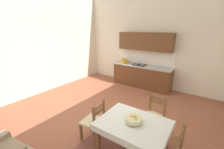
{
  "coord_description": "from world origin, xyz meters",
  "views": [
    {
      "loc": [
        2.34,
        -2.79,
        2.34
      ],
      "look_at": [
        0.16,
        0.24,
        1.17
      ],
      "focal_mm": 23.45,
      "sensor_mm": 36.0,
      "label": 1
    }
  ],
  "objects_px": {
    "dining_table": "(133,129)",
    "fruit_bowl": "(134,119)",
    "kitchen_cabinetry": "(142,66)",
    "dining_chair_kitchen_side": "(154,116)",
    "dining_chair_tv_side": "(94,121)"
  },
  "relations": [
    {
      "from": "kitchen_cabinetry",
      "to": "dining_table",
      "type": "bearing_deg",
      "value": -67.82
    },
    {
      "from": "dining_table",
      "to": "dining_chair_tv_side",
      "type": "bearing_deg",
      "value": -175.75
    },
    {
      "from": "dining_table",
      "to": "fruit_bowl",
      "type": "distance_m",
      "value": 0.2
    },
    {
      "from": "kitchen_cabinetry",
      "to": "dining_chair_kitchen_side",
      "type": "xyz_separation_m",
      "value": [
        1.48,
        -2.58,
        -0.41
      ]
    },
    {
      "from": "kitchen_cabinetry",
      "to": "fruit_bowl",
      "type": "height_order",
      "value": "kitchen_cabinetry"
    },
    {
      "from": "dining_table",
      "to": "dining_chair_tv_side",
      "type": "height_order",
      "value": "dining_chair_tv_side"
    },
    {
      "from": "dining_chair_tv_side",
      "to": "dining_chair_kitchen_side",
      "type": "xyz_separation_m",
      "value": [
        0.96,
        0.95,
        0.0
      ]
    },
    {
      "from": "dining_chair_tv_side",
      "to": "fruit_bowl",
      "type": "distance_m",
      "value": 0.97
    },
    {
      "from": "kitchen_cabinetry",
      "to": "dining_chair_kitchen_side",
      "type": "relative_size",
      "value": 2.61
    },
    {
      "from": "dining_chair_tv_side",
      "to": "fruit_bowl",
      "type": "bearing_deg",
      "value": 4.63
    },
    {
      "from": "kitchen_cabinetry",
      "to": "dining_chair_tv_side",
      "type": "distance_m",
      "value": 3.6
    },
    {
      "from": "kitchen_cabinetry",
      "to": "fruit_bowl",
      "type": "xyz_separation_m",
      "value": [
        1.41,
        -3.46,
        -0.04
      ]
    },
    {
      "from": "dining_chair_kitchen_side",
      "to": "fruit_bowl",
      "type": "distance_m",
      "value": 0.96
    },
    {
      "from": "dining_table",
      "to": "fruit_bowl",
      "type": "height_order",
      "value": "fruit_bowl"
    },
    {
      "from": "dining_chair_kitchen_side",
      "to": "fruit_bowl",
      "type": "xyz_separation_m",
      "value": [
        -0.07,
        -0.88,
        0.37
      ]
    }
  ]
}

